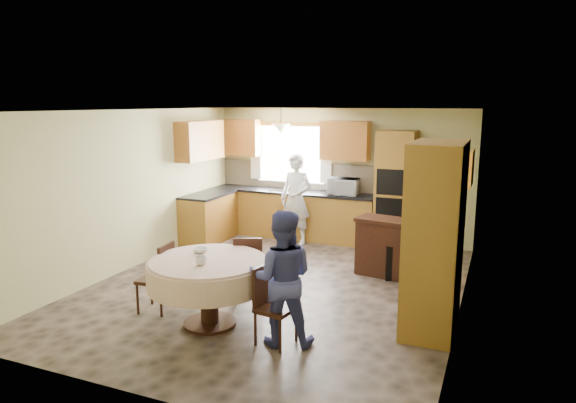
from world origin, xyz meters
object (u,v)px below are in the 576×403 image
at_px(chair_back, 249,266).
at_px(chair_right, 270,301).
at_px(sideboard, 394,250).
at_px(dining_table, 208,274).
at_px(cupboard, 435,237).
at_px(oven_tower, 396,190).
at_px(person_sink, 296,199).
at_px(chair_left, 160,274).
at_px(person_dining, 282,278).

distance_m(chair_back, chair_right, 1.19).
height_order(sideboard, dining_table, sideboard).
bearing_deg(cupboard, sideboard, 115.01).
height_order(sideboard, chair_right, chair_right).
distance_m(oven_tower, person_sink, 1.82).
relative_size(sideboard, chair_left, 1.31).
bearing_deg(person_dining, chair_left, -25.19).
bearing_deg(chair_back, chair_left, 14.91).
bearing_deg(person_dining, chair_back, -64.62).
bearing_deg(sideboard, person_sink, 160.64).
xyz_separation_m(chair_right, person_sink, (-1.26, 3.88, 0.36)).
height_order(chair_right, person_dining, person_dining).
bearing_deg(dining_table, chair_back, 81.84).
distance_m(dining_table, person_sink, 3.78).
distance_m(oven_tower, chair_left, 4.60).
xyz_separation_m(dining_table, chair_back, (0.12, 0.80, -0.13)).
bearing_deg(cupboard, dining_table, -158.61).
bearing_deg(chair_right, person_dining, -64.05).
bearing_deg(person_dining, chair_right, -2.54).
relative_size(oven_tower, person_dining, 1.42).
relative_size(oven_tower, sideboard, 1.83).
relative_size(chair_left, person_dining, 0.59).
distance_m(chair_left, person_sink, 3.68).
bearing_deg(chair_back, chair_right, 105.71).
bearing_deg(oven_tower, chair_left, -117.95).
xyz_separation_m(chair_right, person_dining, (0.12, 0.03, 0.27)).
xyz_separation_m(oven_tower, cupboard, (1.07, -3.19, 0.03)).
distance_m(chair_left, chair_back, 1.13).
bearing_deg(chair_left, sideboard, 128.62).
relative_size(oven_tower, person_sink, 1.26).
bearing_deg(dining_table, person_dining, -5.46).
height_order(chair_left, person_sink, person_sink).
bearing_deg(dining_table, chair_left, 171.58).
bearing_deg(oven_tower, cupboard, -71.48).
height_order(chair_right, person_sink, person_sink).
xyz_separation_m(dining_table, person_dining, (0.98, -0.09, 0.11)).
distance_m(chair_left, chair_right, 1.65).
distance_m(chair_back, person_sink, 3.01).
bearing_deg(chair_back, dining_table, 59.08).
bearing_deg(oven_tower, sideboard, -78.70).
xyz_separation_m(oven_tower, sideboard, (0.31, -1.57, -0.65)).
bearing_deg(cupboard, oven_tower, 108.52).
height_order(sideboard, chair_left, chair_left).
distance_m(dining_table, chair_right, 0.88).
bearing_deg(person_sink, chair_left, -89.27).
bearing_deg(sideboard, cupboard, -54.66).
bearing_deg(chair_left, person_dining, 76.81).
distance_m(chair_left, person_dining, 1.79).
height_order(sideboard, chair_back, chair_back).
bearing_deg(sideboard, dining_table, -112.76).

